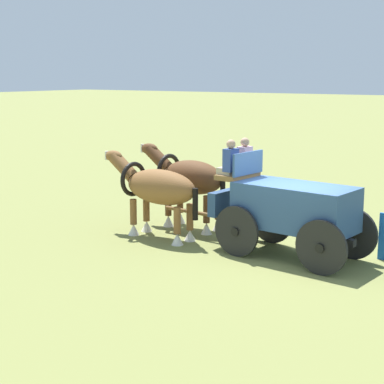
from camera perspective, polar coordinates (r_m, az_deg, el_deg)
ground_plane at (r=14.84m, az=9.24°, el=-5.92°), size 220.00×220.00×0.00m
show_wagon at (r=14.63m, az=8.80°, el=-1.37°), size 5.73×1.94×2.68m
draft_horse_near at (r=16.18m, az=-3.24°, el=0.36°), size 3.23×1.13×2.16m
draft_horse_off at (r=17.12m, az=-0.29°, el=1.21°), size 3.00×1.12×2.25m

